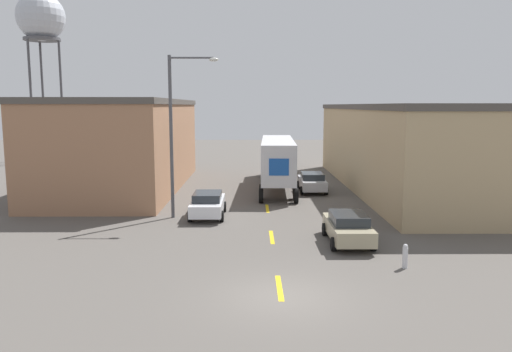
{
  "coord_description": "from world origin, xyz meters",
  "views": [
    {
      "loc": [
        -1.01,
        -16.52,
        6.57
      ],
      "look_at": [
        -0.73,
        14.44,
        2.19
      ],
      "focal_mm": 35.0,
      "sensor_mm": 36.0,
      "label": 1
    }
  ],
  "objects_px": {
    "semi_truck": "(277,158)",
    "water_tower": "(41,19)",
    "parked_car_left_far": "(208,204)",
    "fire_hydrant": "(405,256)",
    "parked_car_right_near": "(348,227)",
    "street_lamp": "(176,126)",
    "parked_car_right_far": "(312,182)"
  },
  "relations": [
    {
      "from": "semi_truck",
      "to": "parked_car_right_near",
      "type": "distance_m",
      "value": 16.89
    },
    {
      "from": "semi_truck",
      "to": "fire_hydrant",
      "type": "xyz_separation_m",
      "value": [
        4.18,
        -20.38,
        -1.91
      ]
    },
    {
      "from": "water_tower",
      "to": "fire_hydrant",
      "type": "distance_m",
      "value": 52.93
    },
    {
      "from": "semi_truck",
      "to": "parked_car_left_far",
      "type": "relative_size",
      "value": 3.44
    },
    {
      "from": "parked_car_left_far",
      "to": "water_tower",
      "type": "distance_m",
      "value": 40.63
    },
    {
      "from": "parked_car_right_far",
      "to": "parked_car_right_near",
      "type": "height_order",
      "value": "same"
    },
    {
      "from": "parked_car_right_far",
      "to": "parked_car_right_near",
      "type": "relative_size",
      "value": 1.0
    },
    {
      "from": "street_lamp",
      "to": "semi_truck",
      "type": "bearing_deg",
      "value": 59.7
    },
    {
      "from": "semi_truck",
      "to": "street_lamp",
      "type": "distance_m",
      "value": 13.07
    },
    {
      "from": "parked_car_right_far",
      "to": "water_tower",
      "type": "relative_size",
      "value": 0.23
    },
    {
      "from": "fire_hydrant",
      "to": "parked_car_right_far",
      "type": "bearing_deg",
      "value": 95.05
    },
    {
      "from": "street_lamp",
      "to": "fire_hydrant",
      "type": "xyz_separation_m",
      "value": [
        10.6,
        -9.4,
        -4.91
      ]
    },
    {
      "from": "parked_car_right_far",
      "to": "street_lamp",
      "type": "distance_m",
      "value": 13.41
    },
    {
      "from": "parked_car_left_far",
      "to": "street_lamp",
      "type": "bearing_deg",
      "value": -173.43
    },
    {
      "from": "parked_car_left_far",
      "to": "parked_car_right_near",
      "type": "xyz_separation_m",
      "value": [
        7.25,
        -5.82,
        0.0
      ]
    },
    {
      "from": "parked_car_right_far",
      "to": "semi_truck",
      "type": "bearing_deg",
      "value": 139.8
    },
    {
      "from": "parked_car_right_far",
      "to": "fire_hydrant",
      "type": "height_order",
      "value": "parked_car_right_far"
    },
    {
      "from": "parked_car_right_far",
      "to": "water_tower",
      "type": "distance_m",
      "value": 39.58
    },
    {
      "from": "water_tower",
      "to": "street_lamp",
      "type": "height_order",
      "value": "water_tower"
    },
    {
      "from": "semi_truck",
      "to": "parked_car_right_near",
      "type": "relative_size",
      "value": 3.44
    },
    {
      "from": "semi_truck",
      "to": "fire_hydrant",
      "type": "distance_m",
      "value": 20.89
    },
    {
      "from": "fire_hydrant",
      "to": "parked_car_right_near",
      "type": "bearing_deg",
      "value": 113.1
    },
    {
      "from": "street_lamp",
      "to": "fire_hydrant",
      "type": "distance_m",
      "value": 14.99
    },
    {
      "from": "parked_car_left_far",
      "to": "fire_hydrant",
      "type": "relative_size",
      "value": 4.37
    },
    {
      "from": "street_lamp",
      "to": "fire_hydrant",
      "type": "relative_size",
      "value": 9.33
    },
    {
      "from": "street_lamp",
      "to": "parked_car_right_far",
      "type": "bearing_deg",
      "value": 44.43
    },
    {
      "from": "parked_car_left_far",
      "to": "parked_car_right_near",
      "type": "height_order",
      "value": "same"
    },
    {
      "from": "parked_car_right_near",
      "to": "water_tower",
      "type": "xyz_separation_m",
      "value": [
        -28.97,
        36.38,
        15.67
      ]
    },
    {
      "from": "semi_truck",
      "to": "parked_car_right_far",
      "type": "distance_m",
      "value": 3.74
    },
    {
      "from": "semi_truck",
      "to": "water_tower",
      "type": "relative_size",
      "value": 0.78
    },
    {
      "from": "parked_car_right_near",
      "to": "fire_hydrant",
      "type": "xyz_separation_m",
      "value": [
        1.61,
        -3.77,
        -0.28
      ]
    },
    {
      "from": "parked_car_right_far",
      "to": "street_lamp",
      "type": "relative_size",
      "value": 0.47
    }
  ]
}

